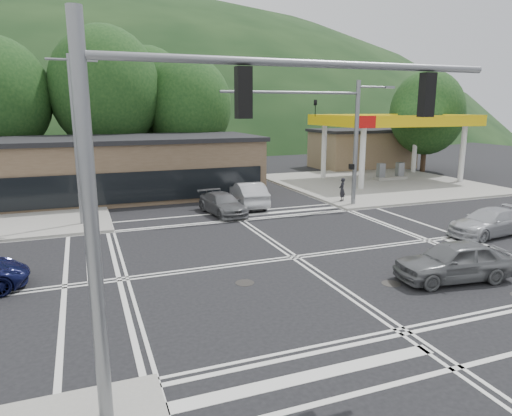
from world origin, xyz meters
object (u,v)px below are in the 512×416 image
object	(u,v)px
car_silver_east	(489,222)
pedestrian	(342,189)
car_northbound	(223,204)
car_grey_center	(454,261)
car_queue_b	(234,181)
car_queue_a	(248,194)

from	to	relation	value
car_silver_east	pedestrian	xyz separation A→B (m)	(-2.73, 9.55, 0.27)
car_silver_east	car_northbound	bearing A→B (deg)	-135.46
car_grey_center	car_northbound	distance (m)	14.35
car_grey_center	pedestrian	distance (m)	14.22
car_queue_b	car_northbound	bearing A→B (deg)	58.66
car_queue_a	pedestrian	size ratio (longest dim) A/B	3.06
car_silver_east	pedestrian	size ratio (longest dim) A/B	2.91
car_grey_center	car_queue_b	size ratio (longest dim) A/B	1.07
car_queue_a	car_queue_b	size ratio (longest dim) A/B	1.17
car_queue_b	pedestrian	size ratio (longest dim) A/B	2.61
car_northbound	pedestrian	xyz separation A→B (m)	(8.47, 0.25, 0.30)
car_silver_east	car_queue_a	bearing A→B (deg)	-146.58
car_grey_center	car_queue_a	world-z (taller)	car_queue_a
car_silver_east	pedestrian	distance (m)	9.94
car_grey_center	pedestrian	size ratio (longest dim) A/B	2.79
car_silver_east	car_queue_a	distance (m)	14.15
car_queue_b	pedestrian	distance (m)	9.17
car_silver_east	car_queue_b	xyz separation A→B (m)	(-7.86, 17.15, 0.03)
car_northbound	pedestrian	bearing A→B (deg)	-6.45
car_silver_east	pedestrian	world-z (taller)	pedestrian
car_grey_center	car_silver_east	world-z (taller)	car_grey_center
car_queue_a	pedestrian	xyz separation A→B (m)	(6.21, -1.42, 0.14)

